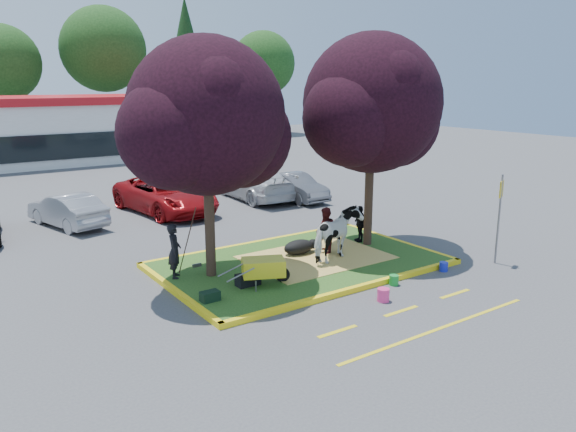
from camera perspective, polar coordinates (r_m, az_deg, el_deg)
ground at (r=17.10m, az=1.26°, el=-5.05°), size 90.00×90.00×0.00m
median_island at (r=17.08m, az=1.26°, el=-4.81°), size 8.00×5.00×0.15m
curb_near at (r=15.19m, az=7.01°, el=-7.32°), size 8.30×0.16×0.15m
curb_far at (r=19.13m, az=-3.27°, el=-2.79°), size 8.30×0.16×0.15m
curb_left at (r=15.19m, az=-11.43°, el=-7.49°), size 0.16×5.30×0.15m
curb_right at (r=19.64m, az=10.97°, el=-2.58°), size 0.16×5.30×0.15m
straw_bedding at (r=17.40m, az=2.87°, el=-4.20°), size 4.20×3.00×0.01m
tree_purple_left at (r=15.12m, az=-8.20°, el=9.25°), size 5.06×4.20×6.51m
tree_purple_right at (r=18.22m, az=8.60°, el=10.60°), size 5.30×4.40×6.82m
fire_lane_stripe_a at (r=12.88m, az=5.06°, el=-11.60°), size 1.10×0.12×0.01m
fire_lane_stripe_b at (r=14.14m, az=11.41°, el=-9.45°), size 1.10×0.12×0.01m
fire_lane_stripe_c at (r=15.55m, az=16.60°, el=-7.58°), size 1.10×0.12×0.01m
fire_lane_long at (r=13.41m, az=15.14°, el=-10.98°), size 6.00×0.10×0.01m
retail_building at (r=42.80m, az=-19.12°, el=8.60°), size 20.40×8.40×4.40m
treeline at (r=51.90m, az=-23.47°, el=15.07°), size 46.58×7.80×14.63m
cow at (r=16.95m, az=5.02°, el=-1.91°), size 2.08×1.50×1.60m
calf at (r=17.64m, az=1.11°, el=-3.17°), size 1.14×0.76×0.46m
handler at (r=15.76m, az=-11.46°, el=-3.50°), size 0.57×0.66×1.52m
visitor_a at (r=17.65m, az=3.83°, el=-1.49°), size 0.80×0.88×1.47m
visitor_b at (r=19.08m, az=7.30°, el=-0.77°), size 0.51×0.78×1.23m
wheelbarrow at (r=14.88m, az=-2.47°, el=-5.25°), size 1.97×1.06×0.75m
gear_bag_dark at (r=15.08m, az=-4.09°, el=-6.45°), size 0.63×0.35×0.32m
gear_bag_green at (r=14.17m, az=-7.93°, el=-8.07°), size 0.47×0.30×0.25m
sign_post at (r=18.03m, az=20.71°, el=0.71°), size 0.37×0.17×2.76m
bucket_green at (r=15.76m, az=10.70°, el=-6.41°), size 0.34×0.34×0.28m
bucket_pink at (r=14.60m, az=9.65°, el=-7.91°), size 0.40×0.40×0.34m
bucket_blue at (r=17.21m, az=15.53°, el=-4.98°), size 0.27×0.27×0.27m
car_silver at (r=23.07m, az=-21.52°, el=0.58°), size 2.31×4.13×1.29m
car_red at (r=24.30m, az=-12.35°, el=2.14°), size 3.22×5.78×1.53m
car_white at (r=26.43m, az=-3.43°, el=3.28°), size 2.28×5.13×1.46m
car_grey at (r=26.22m, az=0.76°, el=2.98°), size 1.37×3.80×1.25m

